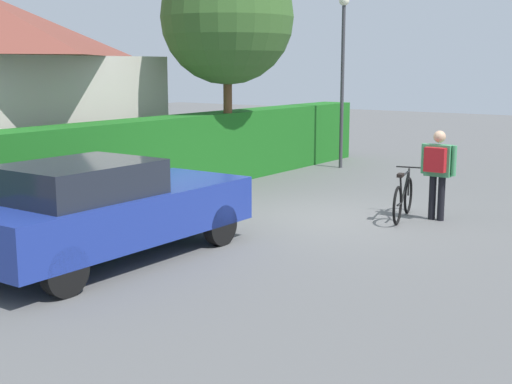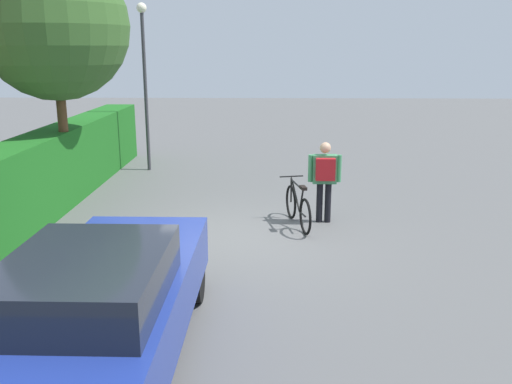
{
  "view_description": "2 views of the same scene",
  "coord_description": "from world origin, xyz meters",
  "px_view_note": "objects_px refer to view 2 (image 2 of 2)",
  "views": [
    {
      "loc": [
        -11.29,
        -6.23,
        2.83
      ],
      "look_at": [
        -2.51,
        -0.08,
        0.88
      ],
      "focal_mm": 48.88,
      "sensor_mm": 36.0,
      "label": 1
    },
    {
      "loc": [
        -9.96,
        -0.57,
        3.49
      ],
      "look_at": [
        -1.88,
        -0.39,
        1.38
      ],
      "focal_mm": 38.87,
      "sensor_mm": 36.0,
      "label": 2
    }
  ],
  "objects_px": {
    "parked_car_near": "(104,302)",
    "street_lamp": "(144,66)",
    "bicycle": "(298,207)",
    "person_rider": "(325,175)",
    "tree_kerbside": "(54,26)"
  },
  "relations": [
    {
      "from": "bicycle",
      "to": "person_rider",
      "type": "relative_size",
      "value": 1.05
    },
    {
      "from": "bicycle",
      "to": "street_lamp",
      "type": "bearing_deg",
      "value": 38.19
    },
    {
      "from": "person_rider",
      "to": "tree_kerbside",
      "type": "xyz_separation_m",
      "value": [
        1.08,
        5.65,
        2.92
      ]
    },
    {
      "from": "parked_car_near",
      "to": "street_lamp",
      "type": "distance_m",
      "value": 10.74
    },
    {
      "from": "parked_car_near",
      "to": "person_rider",
      "type": "bearing_deg",
      "value": -28.58
    },
    {
      "from": "parked_car_near",
      "to": "bicycle",
      "type": "height_order",
      "value": "parked_car_near"
    },
    {
      "from": "bicycle",
      "to": "tree_kerbside",
      "type": "relative_size",
      "value": 0.32
    },
    {
      "from": "street_lamp",
      "to": "parked_car_near",
      "type": "bearing_deg",
      "value": -170.63
    },
    {
      "from": "parked_car_near",
      "to": "tree_kerbside",
      "type": "bearing_deg",
      "value": 22.71
    },
    {
      "from": "person_rider",
      "to": "tree_kerbside",
      "type": "bearing_deg",
      "value": 79.14
    },
    {
      "from": "parked_car_near",
      "to": "tree_kerbside",
      "type": "height_order",
      "value": "tree_kerbside"
    },
    {
      "from": "tree_kerbside",
      "to": "person_rider",
      "type": "bearing_deg",
      "value": -100.86
    },
    {
      "from": "bicycle",
      "to": "tree_kerbside",
      "type": "bearing_deg",
      "value": 75.41
    },
    {
      "from": "street_lamp",
      "to": "tree_kerbside",
      "type": "relative_size",
      "value": 0.85
    },
    {
      "from": "person_rider",
      "to": "tree_kerbside",
      "type": "relative_size",
      "value": 0.3
    }
  ]
}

